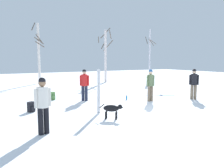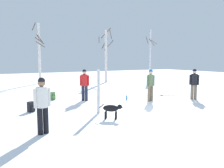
{
  "view_description": "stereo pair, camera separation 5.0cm",
  "coord_description": "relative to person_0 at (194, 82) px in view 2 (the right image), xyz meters",
  "views": [
    {
      "loc": [
        -5.89,
        -7.35,
        2.24
      ],
      "look_at": [
        -0.39,
        2.17,
        1.0
      ],
      "focal_mm": 35.03,
      "sensor_mm": 36.0,
      "label": 1
    },
    {
      "loc": [
        -5.84,
        -7.37,
        2.24
      ],
      "look_at": [
        -0.39,
        2.17,
        1.0
      ],
      "focal_mm": 35.03,
      "sensor_mm": 36.0,
      "label": 2
    }
  ],
  "objects": [
    {
      "name": "person_1",
      "position": [
        -5.49,
        2.65,
        0.0
      ],
      "size": [
        0.44,
        0.35,
        1.72
      ],
      "color": "#1E2338",
      "rests_on": "ground_plane"
    },
    {
      "name": "ski_pair_planted_0",
      "position": [
        -6.07,
        -0.23,
        -0.06
      ],
      "size": [
        0.14,
        0.1,
        1.85
      ],
      "color": "white",
      "rests_on": "ground_plane"
    },
    {
      "name": "water_bottle_0",
      "position": [
        -3.34,
        1.77,
        -0.86
      ],
      "size": [
        0.08,
        0.08,
        0.25
      ],
      "color": "#1E72BF",
      "rests_on": "ground_plane"
    },
    {
      "name": "person_0",
      "position": [
        0.0,
        0.0,
        0.0
      ],
      "size": [
        0.4,
        0.4,
        1.72
      ],
      "color": "#72604C",
      "rests_on": "ground_plane"
    },
    {
      "name": "ski_pair_lying_0",
      "position": [
        -0.7,
        1.9,
        -0.97
      ],
      "size": [
        1.82,
        0.84,
        0.05
      ],
      "color": "blue",
      "rests_on": "ground_plane"
    },
    {
      "name": "backpack_0",
      "position": [
        -8.46,
        1.45,
        -0.77
      ],
      "size": [
        0.32,
        0.34,
        0.44
      ],
      "color": "black",
      "rests_on": "ground_plane"
    },
    {
      "name": "person_3",
      "position": [
        -8.64,
        -1.67,
        0.0
      ],
      "size": [
        0.51,
        0.34,
        1.72
      ],
      "color": "black",
      "rests_on": "ground_plane"
    },
    {
      "name": "birch_tree_3",
      "position": [
        5.83,
        10.88,
        1.87
      ],
      "size": [
        1.1,
        1.11,
        5.51
      ],
      "color": "silver",
      "rests_on": "ground_plane"
    },
    {
      "name": "birch_tree_2",
      "position": [
        0.17,
        10.76,
        1.78
      ],
      "size": [
        1.72,
        1.63,
        5.36
      ],
      "color": "silver",
      "rests_on": "ground_plane"
    },
    {
      "name": "birch_tree_1",
      "position": [
        -5.73,
        12.87,
        1.91
      ],
      "size": [
        1.08,
        1.09,
        5.66
      ],
      "color": "silver",
      "rests_on": "ground_plane"
    },
    {
      "name": "backpack_1",
      "position": [
        -6.94,
        3.79,
        -0.77
      ],
      "size": [
        0.31,
        0.33,
        0.44
      ],
      "color": "#4C7F3F",
      "rests_on": "ground_plane"
    },
    {
      "name": "dog",
      "position": [
        -6.01,
        -1.26,
        -0.59
      ],
      "size": [
        0.73,
        0.59,
        0.57
      ],
      "color": "black",
      "rests_on": "ground_plane"
    },
    {
      "name": "ground_plane",
      "position": [
        -4.17,
        -0.88,
        -0.98
      ],
      "size": [
        60.0,
        60.0,
        0.0
      ],
      "primitive_type": "plane",
      "color": "white"
    },
    {
      "name": "person_2",
      "position": [
        -2.46,
        0.8,
        0.0
      ],
      "size": [
        0.52,
        0.34,
        1.72
      ],
      "color": "#72604C",
      "rests_on": "ground_plane"
    }
  ]
}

